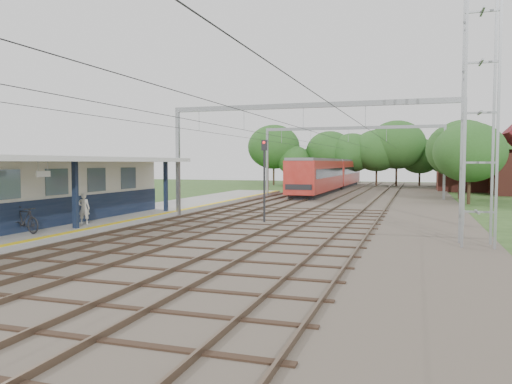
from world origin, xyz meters
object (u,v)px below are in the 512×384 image
at_px(bicycle, 24,220).
at_px(signal_post, 264,169).
at_px(person, 84,208).
at_px(train, 332,174).

bearing_deg(bicycle, signal_post, -29.51).
bearing_deg(person, signal_post, -165.17).
bearing_deg(train, signal_post, -86.95).
bearing_deg(signal_post, bicycle, -141.68).
bearing_deg(bicycle, train, 3.79).
xyz_separation_m(bicycle, signal_post, (8.34, 9.37, 2.17)).
bearing_deg(signal_post, train, 83.02).
height_order(person, train, train).
relative_size(bicycle, signal_post, 0.42).
relative_size(person, signal_post, 0.34).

